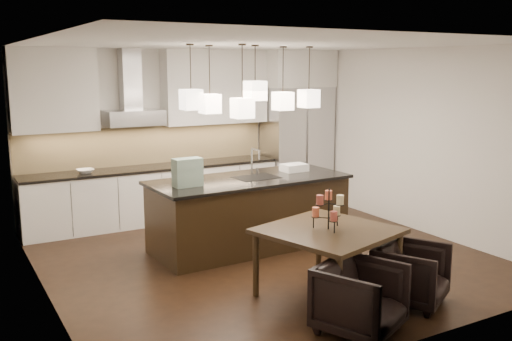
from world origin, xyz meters
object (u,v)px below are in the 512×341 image
refrigerator (296,146)px  armchair_left (360,298)px  island_body (249,214)px  armchair_right (411,274)px  dining_table (327,262)px

refrigerator → armchair_left: 5.34m
island_body → armchair_left: island_body is taller
refrigerator → armchair_right: size_ratio=3.00×
refrigerator → armchair_left: refrigerator is taller
refrigerator → armchair_left: size_ratio=2.87×
armchair_left → armchair_right: 0.96m
island_body → dining_table: (-0.10, -1.96, -0.09)m
armchair_left → armchair_right: size_ratio=1.04×
dining_table → armchair_left: dining_table is taller
island_body → dining_table: island_body is taller
armchair_left → refrigerator: bearing=39.0°
armchair_left → island_body: bearing=58.7°
dining_table → island_body: bearing=71.3°
refrigerator → island_body: refrigerator is taller
dining_table → armchair_left: size_ratio=1.71×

